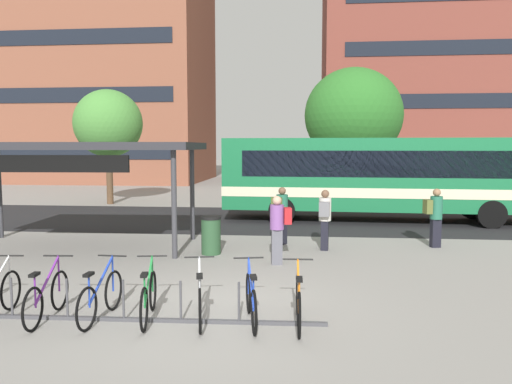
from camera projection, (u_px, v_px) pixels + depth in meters
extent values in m
plane|color=gray|center=(218.00, 311.00, 8.73)|extent=(200.00, 200.00, 0.00)
cube|color=#232326|center=(266.00, 219.00, 19.63)|extent=(80.00, 7.20, 0.01)
cube|color=#196B3D|center=(381.00, 174.00, 19.03)|extent=(12.11, 3.10, 2.70)
cube|color=beige|center=(381.00, 190.00, 19.09)|extent=(12.13, 3.12, 0.36)
cube|color=black|center=(371.00, 162.00, 20.26)|extent=(9.83, 0.51, 0.97)
cube|color=black|center=(377.00, 164.00, 17.81)|extent=(9.83, 0.51, 0.97)
cylinder|color=black|center=(473.00, 206.00, 19.77)|extent=(1.01, 0.35, 1.00)
cylinder|color=black|center=(492.00, 214.00, 17.49)|extent=(1.01, 0.35, 1.00)
cylinder|color=black|center=(287.00, 203.00, 20.82)|extent=(1.01, 0.35, 1.00)
cylinder|color=black|center=(282.00, 210.00, 18.55)|extent=(1.01, 0.35, 1.00)
cube|color=#47474C|center=(124.00, 319.00, 8.22)|extent=(6.73, 0.27, 0.06)
cylinder|color=#47474C|center=(12.00, 298.00, 8.33)|extent=(0.04, 0.04, 0.70)
cylinder|color=#47474C|center=(67.00, 299.00, 8.26)|extent=(0.04, 0.04, 0.70)
cylinder|color=#47474C|center=(123.00, 301.00, 8.19)|extent=(0.04, 0.04, 0.70)
cylinder|color=#47474C|center=(181.00, 302.00, 8.13)|extent=(0.04, 0.04, 0.70)
cylinder|color=#47474C|center=(239.00, 303.00, 8.06)|extent=(0.04, 0.04, 0.70)
cylinder|color=#47474C|center=(298.00, 304.00, 8.00)|extent=(0.04, 0.04, 0.70)
torus|color=black|center=(11.00, 290.00, 8.77)|extent=(0.11, 0.71, 0.70)
cylinder|color=silver|center=(9.00, 273.00, 8.72)|extent=(0.03, 0.03, 0.65)
cylinder|color=black|center=(9.00, 256.00, 8.69)|extent=(0.52, 0.07, 0.03)
torus|color=black|center=(60.00, 290.00, 8.77)|extent=(0.10, 0.71, 0.70)
torus|color=black|center=(33.00, 309.00, 7.75)|extent=(0.10, 0.71, 0.70)
cube|color=#702893|center=(47.00, 280.00, 8.25)|extent=(0.10, 0.92, 0.58)
cylinder|color=#702893|center=(35.00, 291.00, 7.83)|extent=(0.03, 0.03, 0.55)
cube|color=black|center=(34.00, 275.00, 7.80)|extent=(0.12, 0.23, 0.05)
cylinder|color=#702893|center=(59.00, 273.00, 8.72)|extent=(0.03, 0.03, 0.65)
cylinder|color=black|center=(58.00, 256.00, 8.69)|extent=(0.52, 0.07, 0.03)
torus|color=black|center=(114.00, 290.00, 8.77)|extent=(0.07, 0.71, 0.70)
torus|color=black|center=(87.00, 309.00, 7.76)|extent=(0.07, 0.71, 0.70)
cube|color=#1E3DB2|center=(101.00, 280.00, 8.25)|extent=(0.06, 0.92, 0.58)
cylinder|color=#1E3DB2|center=(89.00, 291.00, 7.83)|extent=(0.03, 0.03, 0.55)
cube|color=black|center=(89.00, 274.00, 7.81)|extent=(0.11, 0.22, 0.05)
cylinder|color=#1E3DB2|center=(113.00, 273.00, 8.72)|extent=(0.03, 0.03, 0.65)
cylinder|color=black|center=(112.00, 256.00, 8.69)|extent=(0.52, 0.05, 0.03)
torus|color=black|center=(153.00, 291.00, 8.75)|extent=(0.16, 0.70, 0.70)
torus|color=black|center=(144.00, 310.00, 7.73)|extent=(0.16, 0.70, 0.70)
cube|color=#1E7F38|center=(149.00, 281.00, 8.23)|extent=(0.19, 0.91, 0.58)
cylinder|color=#1E7F38|center=(145.00, 291.00, 7.81)|extent=(0.03, 0.03, 0.55)
cube|color=black|center=(144.00, 275.00, 7.78)|extent=(0.14, 0.23, 0.05)
cylinder|color=#1E7F38|center=(152.00, 274.00, 8.70)|extent=(0.04, 0.04, 0.65)
cylinder|color=black|center=(152.00, 256.00, 8.67)|extent=(0.52, 0.11, 0.03)
torus|color=black|center=(200.00, 292.00, 8.67)|extent=(0.19, 0.70, 0.70)
torus|color=black|center=(200.00, 311.00, 7.66)|extent=(0.19, 0.70, 0.70)
cube|color=#B7BABF|center=(200.00, 282.00, 8.16)|extent=(0.23, 0.91, 0.58)
cylinder|color=#B7BABF|center=(200.00, 293.00, 7.74)|extent=(0.04, 0.04, 0.55)
cube|color=black|center=(200.00, 276.00, 7.71)|extent=(0.14, 0.24, 0.05)
cylinder|color=#B7BABF|center=(199.00, 275.00, 8.62)|extent=(0.04, 0.04, 0.65)
cylinder|color=black|center=(199.00, 257.00, 8.59)|extent=(0.51, 0.14, 0.03)
torus|color=black|center=(249.00, 293.00, 8.61)|extent=(0.18, 0.70, 0.70)
torus|color=black|center=(254.00, 313.00, 7.60)|extent=(0.18, 0.70, 0.70)
cube|color=#1E3DB2|center=(251.00, 283.00, 8.09)|extent=(0.21, 0.91, 0.58)
cylinder|color=#1E3DB2|center=(253.00, 294.00, 7.67)|extent=(0.04, 0.04, 0.55)
cube|color=black|center=(253.00, 277.00, 7.65)|extent=(0.14, 0.24, 0.05)
cylinder|color=#1E3DB2|center=(249.00, 276.00, 8.56)|extent=(0.04, 0.04, 0.65)
cylinder|color=black|center=(249.00, 258.00, 8.53)|extent=(0.52, 0.13, 0.03)
torus|color=black|center=(298.00, 295.00, 8.49)|extent=(0.07, 0.71, 0.70)
torus|color=black|center=(299.00, 315.00, 7.48)|extent=(0.07, 0.71, 0.70)
cube|color=orange|center=(298.00, 285.00, 7.98)|extent=(0.07, 0.92, 0.58)
cylinder|color=orange|center=(299.00, 296.00, 7.56)|extent=(0.03, 0.03, 0.55)
cube|color=black|center=(299.00, 279.00, 7.53)|extent=(0.11, 0.22, 0.05)
cylinder|color=orange|center=(298.00, 277.00, 8.45)|extent=(0.03, 0.03, 0.65)
cylinder|color=black|center=(298.00, 259.00, 8.42)|extent=(0.52, 0.05, 0.03)
cylinder|color=#38383D|center=(174.00, 205.00, 12.71)|extent=(0.15, 0.15, 2.80)
cylinder|color=#38383D|center=(0.00, 194.00, 15.63)|extent=(0.15, 0.15, 2.80)
cylinder|color=#38383D|center=(192.00, 195.00, 15.32)|extent=(0.15, 0.15, 2.80)
cube|color=#28282D|center=(76.00, 146.00, 14.03)|extent=(7.10, 3.76, 0.20)
cube|color=black|center=(53.00, 164.00, 12.61)|extent=(3.93, 0.27, 0.44)
cube|color=black|center=(282.00, 229.00, 14.64)|extent=(0.31, 0.33, 0.90)
cylinder|color=#23664C|center=(282.00, 204.00, 14.57)|extent=(0.47, 0.47, 0.58)
sphere|color=brown|center=(282.00, 191.00, 14.53)|extent=(0.22, 0.22, 0.22)
cube|color=#56602D|center=(277.00, 204.00, 14.37)|extent=(0.33, 0.31, 0.40)
cube|color=black|center=(435.00, 233.00, 14.20)|extent=(0.30, 0.25, 0.82)
cylinder|color=#23664C|center=(436.00, 208.00, 14.13)|extent=(0.41, 0.41, 0.65)
sphere|color=#936B4C|center=(437.00, 192.00, 14.09)|extent=(0.22, 0.22, 0.22)
cube|color=#56602D|center=(428.00, 207.00, 14.10)|extent=(0.24, 0.31, 0.40)
cube|color=#565660|center=(277.00, 247.00, 12.14)|extent=(0.29, 0.24, 0.87)
cylinder|color=#7F4C93|center=(277.00, 217.00, 12.07)|extent=(0.39, 0.39, 0.60)
sphere|color=tan|center=(277.00, 200.00, 12.04)|extent=(0.22, 0.22, 0.22)
cube|color=#B21E23|center=(288.00, 216.00, 12.09)|extent=(0.22, 0.31, 0.40)
cube|color=black|center=(325.00, 235.00, 13.82)|extent=(0.23, 0.28, 0.83)
cylinder|color=beige|center=(325.00, 209.00, 13.75)|extent=(0.38, 0.38, 0.64)
sphere|color=brown|center=(325.00, 194.00, 13.71)|extent=(0.22, 0.22, 0.22)
cube|color=slate|center=(324.00, 209.00, 13.50)|extent=(0.30, 0.21, 0.40)
cylinder|color=#284C2D|center=(211.00, 237.00, 13.31)|extent=(0.52, 0.52, 0.95)
cylinder|color=black|center=(211.00, 218.00, 13.26)|extent=(0.55, 0.55, 0.08)
cylinder|color=brown|center=(110.00, 178.00, 24.81)|extent=(0.32, 0.32, 2.62)
ellipsoid|color=#4C8E3D|center=(108.00, 123.00, 24.56)|extent=(3.37, 3.37, 3.33)
cylinder|color=brown|center=(352.00, 179.00, 25.90)|extent=(0.32, 0.32, 2.42)
ellipsoid|color=#2D7028|center=(353.00, 115.00, 25.60)|extent=(5.04, 5.04, 4.88)
cube|color=brown|center=(104.00, 82.00, 41.64)|extent=(17.03, 11.44, 16.57)
cube|color=black|center=(75.00, 152.00, 36.48)|extent=(14.99, 0.06, 1.10)
cube|color=black|center=(73.00, 95.00, 36.10)|extent=(14.99, 0.06, 1.10)
cube|color=black|center=(71.00, 37.00, 35.71)|extent=(14.99, 0.06, 1.10)
cube|color=brown|center=(462.00, 40.00, 41.75)|extent=(23.21, 10.59, 23.62)
cube|color=black|center=(480.00, 153.00, 37.35)|extent=(20.42, 0.06, 1.10)
cube|color=black|center=(482.00, 101.00, 36.99)|extent=(20.42, 0.06, 1.10)
cube|color=black|center=(484.00, 47.00, 36.62)|extent=(20.42, 0.06, 1.10)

